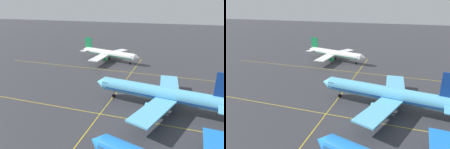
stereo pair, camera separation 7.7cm
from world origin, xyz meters
TOP-DOWN VIEW (x-y plane):
  - airliner_second_row at (15.11, 44.17)m, footprint 41.58×35.55m
  - airliner_third_row at (-15.83, 87.64)m, footprint 35.04×29.86m
  - taxiway_markings at (0.00, 35.21)m, footprint 128.27×122.78m

SIDE VIEW (x-z plane):
  - taxiway_markings at x=0.00m, z-range 0.00..0.01m
  - airliner_third_row at x=-15.83m, z-range -1.75..9.29m
  - airliner_second_row at x=15.11m, z-range -2.05..10.88m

